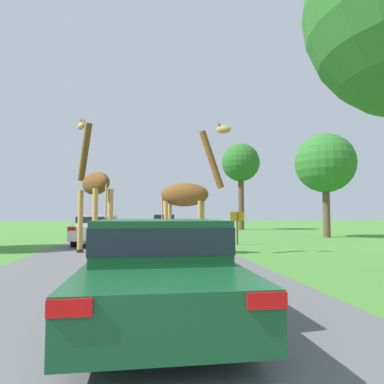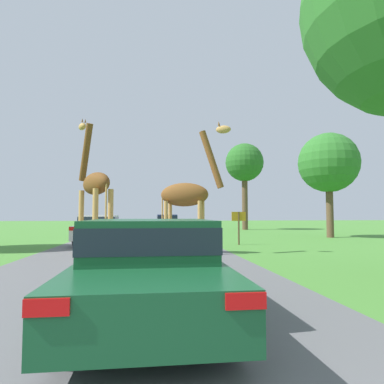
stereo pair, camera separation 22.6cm
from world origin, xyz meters
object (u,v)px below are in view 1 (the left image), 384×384
Objects in this scene: giraffe_near_road at (188,194)px; tree_far_right at (241,164)px; car_queue_left at (97,228)px; sign_post at (237,222)px; car_queue_right at (163,222)px; car_lead_maroon at (159,264)px; tree_left_edge at (325,164)px; giraffe_companion at (94,188)px.

tree_far_right is at bearing 177.22° from giraffe_near_road.
sign_post reaches higher than car_queue_left.
car_queue_right is at bearing 102.09° from sign_post.
tree_far_right is at bearing 71.17° from car_lead_maroon.
car_lead_maroon is at bearing -111.22° from sign_post.
car_queue_left is at bearing -168.52° from tree_left_edge.
tree_left_edge is at bearing -78.71° from tree_far_right.
car_queue_right is at bearing -160.51° from tree_far_right.
sign_post reaches higher than car_queue_right.
tree_left_edge is (14.00, 2.84, 4.00)m from car_queue_left.
tree_left_edge is at bearing 53.47° from car_lead_maroon.
sign_post is (6.45, 2.74, -1.37)m from giraffe_companion.
tree_left_edge is at bearing 146.93° from giraffe_near_road.
sign_post is (-7.17, -4.35, -3.66)m from tree_left_edge.
giraffe_near_road is at bearing -142.21° from tree_left_edge.
giraffe_near_road is 8.02m from car_lead_maroon.
car_queue_left reaches higher than car_lead_maroon.
car_queue_left is (-2.49, 12.70, 0.03)m from car_lead_maroon.
car_lead_maroon is at bearing -93.62° from car_queue_right.
car_queue_right is 2.99× the size of sign_post.
giraffe_companion is 8.88m from car_lead_maroon.
giraffe_companion is 4.60m from car_queue_left.
tree_left_edge is 9.15m from sign_post.
tree_left_edge is (11.51, 15.54, 4.03)m from car_lead_maroon.
car_queue_left is at bearing -122.35° from giraffe_near_road.
tree_left_edge is 4.22× the size of sign_post.
car_queue_right is at bearing 46.17° from giraffe_companion.
car_lead_maroon is 12.01m from sign_post.
giraffe_companion reaches higher than car_lead_maroon.
giraffe_companion is (-3.56, 0.71, 0.24)m from giraffe_near_road.
car_queue_right is at bearing 86.38° from car_lead_maroon.
car_queue_left is at bearing 167.57° from sign_post.
tree_left_edge reaches higher than car_queue_right.
giraffe_companion is 7.14m from sign_post.
giraffe_companion is 1.18× the size of car_lead_maroon.
giraffe_near_road is at bearing 79.35° from car_lead_maroon.
giraffe_companion is 16.37m from car_queue_right.
tree_far_right reaches higher than car_queue_left.
tree_left_edge is 11.83m from tree_far_right.
car_queue_right is 0.57× the size of tree_far_right.
tree_far_right reaches higher than car_lead_maroon.
car_lead_maroon is at bearing 8.49° from giraffe_near_road.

